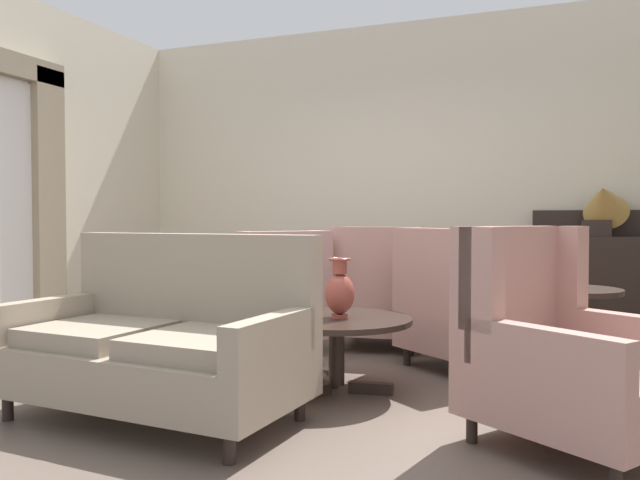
{
  "coord_description": "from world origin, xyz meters",
  "views": [
    {
      "loc": [
        1.6,
        -3.64,
        1.09
      ],
      "look_at": [
        0.0,
        0.43,
        0.95
      ],
      "focal_mm": 35.87,
      "sensor_mm": 36.0,
      "label": 1
    }
  ],
  "objects": [
    {
      "name": "porcelain_vase",
      "position": [
        0.26,
        0.13,
        0.64
      ],
      "size": [
        0.19,
        0.19,
        0.38
      ],
      "color": "brown",
      "rests_on": "coffee_table"
    },
    {
      "name": "coffee_table",
      "position": [
        0.23,
        0.14,
        0.4
      ],
      "size": [
        0.95,
        0.95,
        0.47
      ],
      "color": "black",
      "rests_on": "ground"
    },
    {
      "name": "settee",
      "position": [
        -0.49,
        -0.7,
        0.41
      ],
      "size": [
        1.69,
        0.96,
        1.01
      ],
      "rotation": [
        0.0,
        0.0,
        -0.07
      ],
      "color": "gray",
      "rests_on": "ground"
    },
    {
      "name": "side_table",
      "position": [
        1.63,
        0.44,
        0.41
      ],
      "size": [
        0.55,
        0.55,
        0.68
      ],
      "color": "black",
      "rests_on": "ground"
    },
    {
      "name": "armchair_back_corner",
      "position": [
        0.87,
        1.06,
        0.43
      ],
      "size": [
        1.13,
        1.15,
        1.03
      ],
      "rotation": [
        0.0,
        0.0,
        2.5
      ],
      "color": "tan",
      "rests_on": "ground"
    },
    {
      "name": "wall_left",
      "position": [
        -2.9,
        0.79,
        1.53
      ],
      "size": [
        0.08,
        3.71,
        3.05
      ],
      "primitive_type": "cube",
      "color": "beige",
      "rests_on": "ground"
    },
    {
      "name": "baseboard_back",
      "position": [
        0.0,
        2.59,
        0.06
      ],
      "size": [
        5.79,
        0.03,
        0.12
      ],
      "primitive_type": "cube",
      "color": "black",
      "rests_on": "ground"
    },
    {
      "name": "armchair_near_sideboard",
      "position": [
        -0.64,
        0.99,
        0.44
      ],
      "size": [
        1.1,
        1.07,
        1.0
      ],
      "rotation": [
        0.0,
        0.0,
        4.14
      ],
      "color": "tan",
      "rests_on": "ground"
    },
    {
      "name": "gramophone",
      "position": [
        1.86,
        2.26,
        1.22
      ],
      "size": [
        0.45,
        0.54,
        0.56
      ],
      "color": "black",
      "rests_on": "sideboard"
    },
    {
      "name": "ground",
      "position": [
        0.0,
        0.0,
        0.0
      ],
      "size": [
        8.11,
        8.11,
        0.0
      ],
      "primitive_type": "plane",
      "color": "brown"
    },
    {
      "name": "armchair_foreground_right",
      "position": [
        0.1,
        1.6,
        0.43
      ],
      "size": [
        0.84,
        0.98,
        1.03
      ],
      "rotation": [
        0.0,
        0.0,
        3.27
      ],
      "color": "tan",
      "rests_on": "ground"
    },
    {
      "name": "armchair_near_window",
      "position": [
        1.56,
        -0.39,
        0.44
      ],
      "size": [
        1.17,
        1.14,
        1.06
      ],
      "rotation": [
        0.0,
        0.0,
        7.27
      ],
      "color": "tan",
      "rests_on": "ground"
    },
    {
      "name": "wall_back",
      "position": [
        0.0,
        2.65,
        1.53
      ],
      "size": [
        5.95,
        0.08,
        3.05
      ],
      "primitive_type": "cube",
      "color": "beige",
      "rests_on": "ground"
    },
    {
      "name": "sideboard",
      "position": [
        1.81,
        2.35,
        0.54
      ],
      "size": [
        1.05,
        0.38,
        1.18
      ],
      "color": "black",
      "rests_on": "ground"
    }
  ]
}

